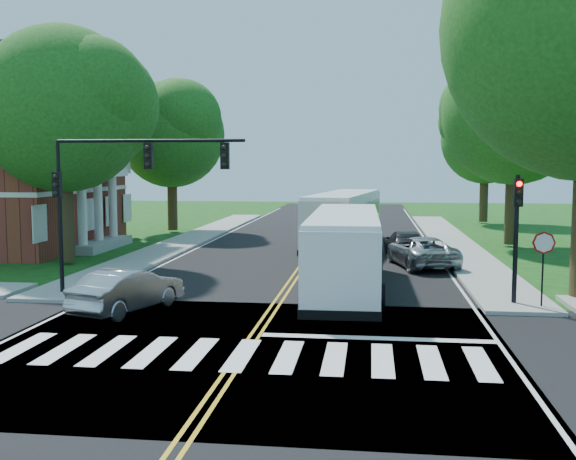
% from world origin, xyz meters
% --- Properties ---
extents(ground, '(140.00, 140.00, 0.00)m').
position_xyz_m(ground, '(0.00, 0.00, 0.00)').
color(ground, '#144010').
rests_on(ground, ground).
extents(road, '(14.00, 96.00, 0.01)m').
position_xyz_m(road, '(0.00, 18.00, 0.01)').
color(road, black).
rests_on(road, ground).
extents(cross_road, '(60.00, 12.00, 0.01)m').
position_xyz_m(cross_road, '(0.00, 0.00, 0.01)').
color(cross_road, black).
rests_on(cross_road, ground).
extents(center_line, '(0.36, 70.00, 0.01)m').
position_xyz_m(center_line, '(0.00, 22.00, 0.01)').
color(center_line, gold).
rests_on(center_line, road).
extents(edge_line_w, '(0.12, 70.00, 0.01)m').
position_xyz_m(edge_line_w, '(-6.80, 22.00, 0.01)').
color(edge_line_w, silver).
rests_on(edge_line_w, road).
extents(edge_line_e, '(0.12, 70.00, 0.01)m').
position_xyz_m(edge_line_e, '(6.80, 22.00, 0.01)').
color(edge_line_e, silver).
rests_on(edge_line_e, road).
extents(crosswalk, '(12.60, 3.00, 0.01)m').
position_xyz_m(crosswalk, '(0.00, -0.50, 0.02)').
color(crosswalk, silver).
rests_on(crosswalk, road).
extents(stop_bar, '(6.60, 0.40, 0.01)m').
position_xyz_m(stop_bar, '(3.50, 1.60, 0.02)').
color(stop_bar, silver).
rests_on(stop_bar, road).
extents(sidewalk_nw, '(2.60, 40.00, 0.15)m').
position_xyz_m(sidewalk_nw, '(-8.30, 25.00, 0.07)').
color(sidewalk_nw, gray).
rests_on(sidewalk_nw, ground).
extents(sidewalk_ne, '(2.60, 40.00, 0.15)m').
position_xyz_m(sidewalk_ne, '(8.30, 25.00, 0.07)').
color(sidewalk_ne, gray).
rests_on(sidewalk_ne, ground).
extents(tree_west_near, '(8.00, 8.00, 11.40)m').
position_xyz_m(tree_west_near, '(-11.50, 14.00, 7.53)').
color(tree_west_near, '#2D2212').
rests_on(tree_west_near, ground).
extents(tree_west_far, '(7.60, 7.60, 10.67)m').
position_xyz_m(tree_west_far, '(-11.00, 30.00, 7.00)').
color(tree_west_far, '#2D2212').
rests_on(tree_west_far, ground).
extents(tree_east_mid, '(8.40, 8.40, 11.93)m').
position_xyz_m(tree_east_mid, '(11.50, 24.00, 7.86)').
color(tree_east_mid, '#2D2212').
rests_on(tree_east_mid, ground).
extents(tree_east_far, '(7.20, 7.20, 10.34)m').
position_xyz_m(tree_east_far, '(12.50, 40.00, 6.86)').
color(tree_east_far, '#2D2212').
rests_on(tree_east_far, ground).
extents(signal_nw, '(7.15, 0.46, 5.66)m').
position_xyz_m(signal_nw, '(-5.86, 6.43, 4.38)').
color(signal_nw, black).
rests_on(signal_nw, ground).
extents(signal_ne, '(0.30, 0.46, 4.40)m').
position_xyz_m(signal_ne, '(8.20, 6.44, 2.96)').
color(signal_ne, black).
rests_on(signal_ne, ground).
extents(stop_sign, '(0.76, 0.08, 2.53)m').
position_xyz_m(stop_sign, '(9.00, 5.98, 2.03)').
color(stop_sign, black).
rests_on(stop_sign, ground).
extents(bus_lead, '(2.97, 11.78, 3.04)m').
position_xyz_m(bus_lead, '(2.28, 8.75, 1.61)').
color(bus_lead, silver).
rests_on(bus_lead, road).
extents(bus_follow, '(4.36, 12.62, 3.20)m').
position_xyz_m(bus_follow, '(1.69, 22.84, 1.70)').
color(bus_follow, silver).
rests_on(bus_follow, road).
extents(hatchback, '(2.87, 4.63, 1.44)m').
position_xyz_m(hatchback, '(-4.75, 4.14, 0.73)').
color(hatchback, '#A7AAAE').
rests_on(hatchback, road).
extents(suv, '(3.57, 5.67, 1.46)m').
position_xyz_m(suv, '(5.69, 15.29, 0.74)').
color(suv, '#A9ACB0').
rests_on(suv, road).
extents(dark_sedan, '(2.23, 4.92, 1.40)m').
position_xyz_m(dark_sedan, '(5.09, 18.60, 0.71)').
color(dark_sedan, black).
rests_on(dark_sedan, road).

